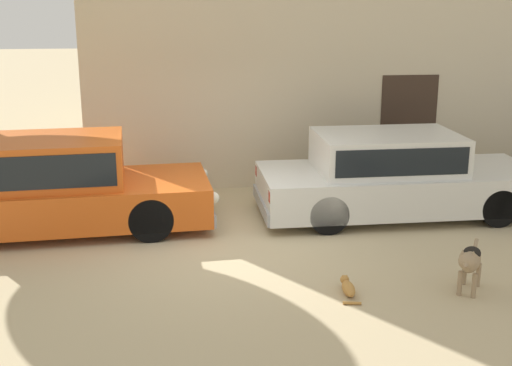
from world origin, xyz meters
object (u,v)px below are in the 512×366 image
(parked_sedan_second, at_px, (394,174))
(stray_cat, at_px, (348,287))
(stray_dog_spotted, at_px, (470,260))
(parked_sedan_nearest, at_px, (56,185))

(parked_sedan_second, relative_size, stray_cat, 7.77)
(parked_sedan_second, height_order, stray_dog_spotted, parked_sedan_second)
(parked_sedan_second, bearing_deg, stray_cat, -117.47)
(parked_sedan_second, distance_m, stray_cat, 3.40)
(parked_sedan_nearest, height_order, parked_sedan_second, parked_sedan_nearest)
(stray_cat, bearing_deg, stray_dog_spotted, -94.35)
(stray_dog_spotted, bearing_deg, parked_sedan_second, -148.60)
(parked_sedan_nearest, relative_size, parked_sedan_second, 1.03)
(parked_sedan_nearest, bearing_deg, stray_cat, -39.97)
(stray_cat, bearing_deg, parked_sedan_nearest, 55.44)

